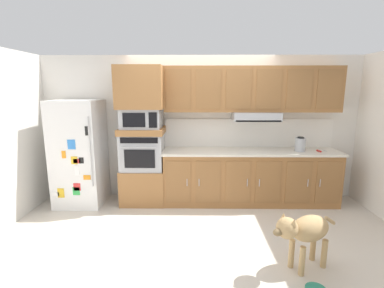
{
  "coord_description": "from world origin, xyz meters",
  "views": [
    {
      "loc": [
        -0.08,
        -3.86,
        1.95
      ],
      "look_at": [
        -0.14,
        0.5,
        1.08
      ],
      "focal_mm": 26.16,
      "sensor_mm": 36.0,
      "label": 1
    }
  ],
  "objects_px": {
    "electric_kettle": "(300,144)",
    "dog": "(305,230)",
    "microwave": "(142,118)",
    "built_in_oven": "(143,151)",
    "refrigerator": "(79,153)",
    "screwdriver": "(319,151)"
  },
  "relations": [
    {
      "from": "refrigerator",
      "to": "dog",
      "type": "height_order",
      "value": "refrigerator"
    },
    {
      "from": "electric_kettle",
      "to": "dog",
      "type": "bearing_deg",
      "value": -107.44
    },
    {
      "from": "microwave",
      "to": "dog",
      "type": "height_order",
      "value": "microwave"
    },
    {
      "from": "dog",
      "to": "electric_kettle",
      "type": "bearing_deg",
      "value": -132.88
    },
    {
      "from": "refrigerator",
      "to": "dog",
      "type": "xyz_separation_m",
      "value": [
        3.12,
        -1.78,
        -0.42
      ]
    },
    {
      "from": "refrigerator",
      "to": "electric_kettle",
      "type": "xyz_separation_m",
      "value": [
        3.68,
        0.02,
        0.15
      ]
    },
    {
      "from": "electric_kettle",
      "to": "dog",
      "type": "xyz_separation_m",
      "value": [
        -0.57,
        -1.8,
        -0.58
      ]
    },
    {
      "from": "refrigerator",
      "to": "electric_kettle",
      "type": "bearing_deg",
      "value": 0.32
    },
    {
      "from": "refrigerator",
      "to": "microwave",
      "type": "distance_m",
      "value": 1.21
    },
    {
      "from": "built_in_oven",
      "to": "dog",
      "type": "relative_size",
      "value": 0.85
    },
    {
      "from": "built_in_oven",
      "to": "electric_kettle",
      "type": "relative_size",
      "value": 2.92
    },
    {
      "from": "built_in_oven",
      "to": "electric_kettle",
      "type": "bearing_deg",
      "value": -1.03
    },
    {
      "from": "refrigerator",
      "to": "built_in_oven",
      "type": "distance_m",
      "value": 1.06
    },
    {
      "from": "screwdriver",
      "to": "electric_kettle",
      "type": "height_order",
      "value": "electric_kettle"
    },
    {
      "from": "microwave",
      "to": "screwdriver",
      "type": "relative_size",
      "value": 4.3
    },
    {
      "from": "electric_kettle",
      "to": "dog",
      "type": "relative_size",
      "value": 0.29
    },
    {
      "from": "microwave",
      "to": "dog",
      "type": "relative_size",
      "value": 0.78
    },
    {
      "from": "microwave",
      "to": "electric_kettle",
      "type": "distance_m",
      "value": 2.66
    },
    {
      "from": "electric_kettle",
      "to": "dog",
      "type": "height_order",
      "value": "electric_kettle"
    },
    {
      "from": "built_in_oven",
      "to": "electric_kettle",
      "type": "distance_m",
      "value": 2.63
    },
    {
      "from": "screwdriver",
      "to": "microwave",
      "type": "bearing_deg",
      "value": 178.29
    },
    {
      "from": "refrigerator",
      "to": "microwave",
      "type": "bearing_deg",
      "value": 3.67
    }
  ]
}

